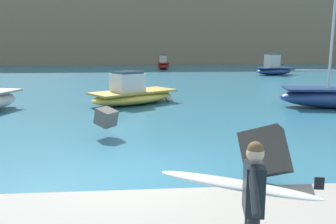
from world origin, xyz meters
TOP-DOWN VIEW (x-y plane):
  - ground_plane at (0.00, 0.00)m, footprint 400.00×400.00m
  - breakwater_jetty at (1.58, 1.83)m, footprint 32.17×6.25m
  - surfer_with_board at (1.17, -4.63)m, footprint 2.12×1.33m
  - boat_near_centre at (-0.50, 10.50)m, footprint 5.29×4.55m
  - boat_near_right at (3.16, 39.58)m, footprint 1.59×4.15m
  - boat_mid_left at (14.38, 28.98)m, footprint 4.54×2.92m
  - boat_mid_centre at (9.79, 8.51)m, footprint 5.77×3.06m
  - mooring_buoy_middle at (1.51, 11.18)m, footprint 0.44×0.44m
  - headland_bluff at (1.55, 71.38)m, footprint 94.48×42.15m

SIDE VIEW (x-z plane):
  - ground_plane at x=0.00m, z-range 0.00..0.00m
  - mooring_buoy_middle at x=1.51m, z-range 0.00..0.44m
  - boat_mid_centre at x=9.79m, z-range -2.29..3.39m
  - boat_near_centre at x=-0.50m, z-range -0.34..1.44m
  - boat_near_right at x=3.16m, z-range -0.34..1.58m
  - boat_mid_left at x=14.38m, z-range -0.46..1.82m
  - breakwater_jetty at x=1.58m, z-range -0.21..2.56m
  - surfer_with_board at x=1.17m, z-range 0.39..2.16m
  - headland_bluff at x=1.55m, z-range 0.02..17.63m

